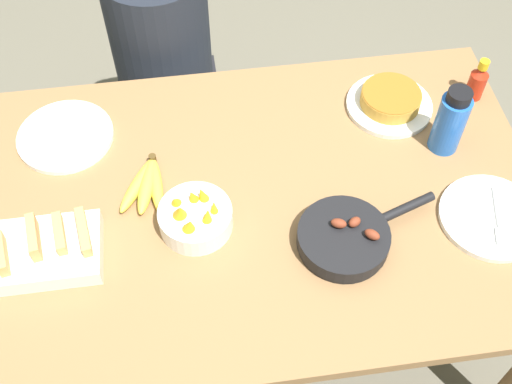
# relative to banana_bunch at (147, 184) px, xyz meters

# --- Properties ---
(ground_plane) EXTENTS (14.00, 14.00, 0.00)m
(ground_plane) POSITION_rel_banana_bunch_xyz_m (0.28, -0.07, -0.74)
(ground_plane) COLOR #666051
(dining_table) EXTENTS (1.52, 0.98, 0.73)m
(dining_table) POSITION_rel_banana_bunch_xyz_m (0.28, -0.07, -0.11)
(dining_table) COLOR olive
(dining_table) RESTS_ON ground_plane
(banana_bunch) EXTENTS (0.13, 0.20, 0.04)m
(banana_bunch) POSITION_rel_banana_bunch_xyz_m (0.00, 0.00, 0.00)
(banana_bunch) COLOR gold
(banana_bunch) RESTS_ON dining_table
(melon_tray) EXTENTS (0.31, 0.19, 0.10)m
(melon_tray) POSITION_rel_banana_bunch_xyz_m (-0.27, -0.18, 0.01)
(melon_tray) COLOR silver
(melon_tray) RESTS_ON dining_table
(skillet) EXTENTS (0.37, 0.23, 0.08)m
(skillet) POSITION_rel_banana_bunch_xyz_m (0.48, -0.24, 0.01)
(skillet) COLOR black
(skillet) RESTS_ON dining_table
(frittata_plate_center) EXTENTS (0.25, 0.25, 0.06)m
(frittata_plate_center) POSITION_rel_banana_bunch_xyz_m (0.71, 0.20, 0.01)
(frittata_plate_center) COLOR white
(frittata_plate_center) RESTS_ON dining_table
(empty_plate_near_front) EXTENTS (0.27, 0.27, 0.02)m
(empty_plate_near_front) POSITION_rel_banana_bunch_xyz_m (-0.22, 0.21, -0.01)
(empty_plate_near_front) COLOR white
(empty_plate_near_front) RESTS_ON dining_table
(empty_plate_far_left) EXTENTS (0.26, 0.26, 0.02)m
(empty_plate_far_left) POSITION_rel_banana_bunch_xyz_m (0.87, -0.22, -0.01)
(empty_plate_far_left) COLOR white
(empty_plate_far_left) RESTS_ON dining_table
(fruit_bowl_mango) EXTENTS (0.19, 0.19, 0.12)m
(fruit_bowl_mango) POSITION_rel_banana_bunch_xyz_m (0.12, -0.14, 0.02)
(fruit_bowl_mango) COLOR white
(fruit_bowl_mango) RESTS_ON dining_table
(water_bottle) EXTENTS (0.08, 0.08, 0.21)m
(water_bottle) POSITION_rel_banana_bunch_xyz_m (0.82, 0.03, 0.08)
(water_bottle) COLOR blue
(water_bottle) RESTS_ON dining_table
(hot_sauce_bottle) EXTENTS (0.05, 0.05, 0.14)m
(hot_sauce_bottle) POSITION_rel_banana_bunch_xyz_m (0.97, 0.21, 0.04)
(hot_sauce_bottle) COLOR #B72814
(hot_sauce_bottle) RESTS_ON dining_table
(person_figure) EXTENTS (0.37, 0.37, 1.17)m
(person_figure) POSITION_rel_banana_bunch_xyz_m (0.06, 0.65, -0.27)
(person_figure) COLOR black
(person_figure) RESTS_ON ground_plane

